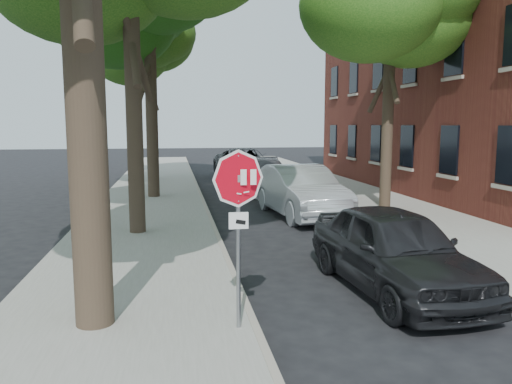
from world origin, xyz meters
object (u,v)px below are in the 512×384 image
(car_b, at_px, (300,191))
(car_c, at_px, (266,175))
(tree_mid_b, at_px, (148,0))
(stop_sign, at_px, (238,205))
(tree_far, at_px, (149,47))
(car_d, at_px, (244,163))
(car_a, at_px, (394,249))
(tree_right, at_px, (390,5))

(car_b, relative_size, car_c, 0.99)
(tree_mid_b, bearing_deg, stop_sign, -83.05)
(tree_far, xyz_separation_m, car_d, (5.19, 0.35, -6.36))
(tree_mid_b, bearing_deg, car_b, -44.70)
(car_c, bearing_deg, tree_mid_b, -161.35)
(car_b, xyz_separation_m, car_d, (-0.13, 12.31, -0.00))
(stop_sign, bearing_deg, tree_far, 95.46)
(tree_mid_b, xyz_separation_m, car_a, (4.82, -12.62, -7.21))
(tree_mid_b, distance_m, tree_right, 9.34)
(tree_right, xyz_separation_m, car_a, (-3.58, -8.61, -6.43))
(tree_far, relative_size, car_c, 1.78)
(tree_right, bearing_deg, tree_far, 128.34)
(stop_sign, xyz_separation_m, tree_far, (-2.02, 21.14, 5.26))
(tree_mid_b, xyz_separation_m, tree_right, (8.40, -4.01, -0.78))
(tree_mid_b, relative_size, car_b, 1.99)
(stop_sign, relative_size, car_b, 0.50)
(car_c, bearing_deg, stop_sign, -98.25)
(car_b, bearing_deg, tree_mid_b, 129.34)
(stop_sign, xyz_separation_m, car_a, (3.10, 1.53, -1.16))
(tree_mid_b, bearing_deg, tree_right, -25.52)
(car_a, relative_size, car_b, 0.88)
(stop_sign, distance_m, car_c, 15.87)
(car_a, relative_size, car_d, 0.75)
(tree_far, relative_size, car_d, 1.51)
(tree_right, distance_m, car_a, 11.33)
(tree_right, relative_size, car_d, 1.51)
(car_a, bearing_deg, car_d, 85.82)
(tree_far, bearing_deg, car_a, -75.36)
(car_b, xyz_separation_m, car_c, (0.00, 6.30, -0.10))
(car_a, distance_m, car_d, 19.96)
(stop_sign, xyz_separation_m, car_c, (3.30, 15.48, -1.19))
(car_c, relative_size, car_d, 0.85)
(stop_sign, distance_m, car_a, 3.65)
(tree_far, height_order, car_c, tree_far)
(stop_sign, bearing_deg, tree_mid_b, 96.95)
(tree_mid_b, height_order, car_a, tree_mid_b)
(tree_right, height_order, car_c, tree_right)
(car_d, bearing_deg, tree_right, -76.28)
(tree_far, bearing_deg, car_c, -46.74)
(car_c, bearing_deg, car_a, -87.03)
(tree_far, relative_size, tree_right, 1.00)
(tree_far, height_order, car_d, tree_far)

